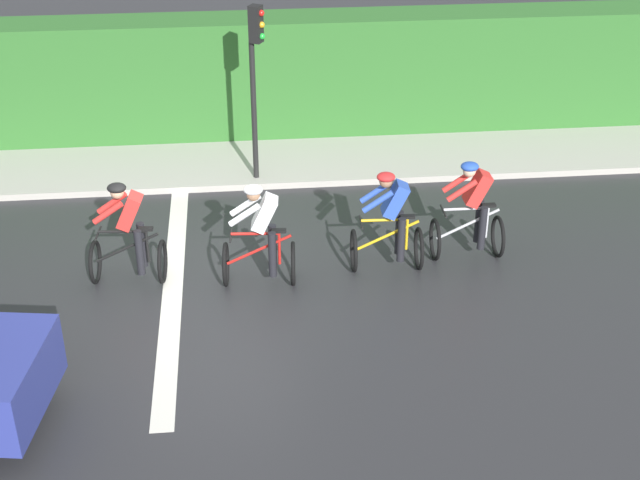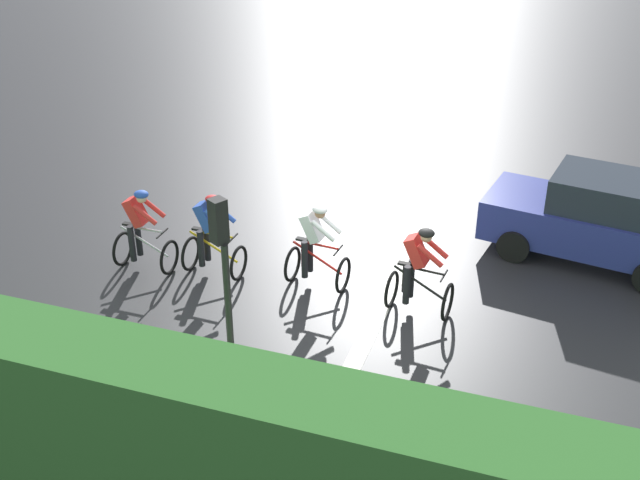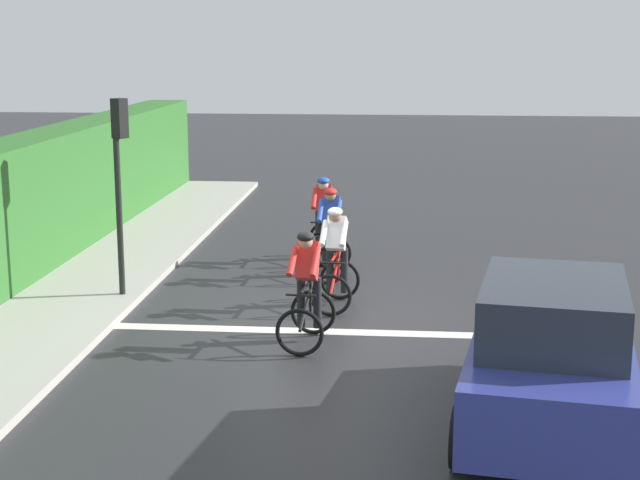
{
  "view_description": "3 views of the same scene",
  "coord_description": "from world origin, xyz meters",
  "px_view_note": "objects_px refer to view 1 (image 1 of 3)",
  "views": [
    {
      "loc": [
        12.07,
        0.52,
        7.39
      ],
      "look_at": [
        0.63,
        1.66,
        0.94
      ],
      "focal_mm": 51.07,
      "sensor_mm": 36.0,
      "label": 1
    },
    {
      "loc": [
        -11.72,
        -3.36,
        7.82
      ],
      "look_at": [
        0.32,
        0.77,
        0.91
      ],
      "focal_mm": 44.64,
      "sensor_mm": 36.0,
      "label": 2
    },
    {
      "loc": [
        1.34,
        -14.37,
        4.33
      ],
      "look_at": [
        0.0,
        0.35,
        1.21
      ],
      "focal_mm": 54.51,
      "sensor_mm": 36.0,
      "label": 3
    }
  ],
  "objects_px": {
    "traffic_light_near_crossing": "(255,69)",
    "cyclist_fourth": "(128,236)",
    "cyclist_second": "(390,224)",
    "cyclist_lead": "(471,212)",
    "cyclist_mid": "(261,238)"
  },
  "relations": [
    {
      "from": "cyclist_lead",
      "to": "cyclist_fourth",
      "type": "distance_m",
      "value": 5.3
    },
    {
      "from": "cyclist_second",
      "to": "traffic_light_near_crossing",
      "type": "xyz_separation_m",
      "value": [
        -3.29,
        -1.89,
        1.43
      ]
    },
    {
      "from": "cyclist_lead",
      "to": "traffic_light_near_crossing",
      "type": "distance_m",
      "value": 4.66
    },
    {
      "from": "cyclist_second",
      "to": "traffic_light_near_crossing",
      "type": "bearing_deg",
      "value": -150.12
    },
    {
      "from": "cyclist_mid",
      "to": "traffic_light_near_crossing",
      "type": "bearing_deg",
      "value": 178.43
    },
    {
      "from": "cyclist_lead",
      "to": "cyclist_mid",
      "type": "xyz_separation_m",
      "value": [
        0.48,
        -3.32,
        0.0
      ]
    },
    {
      "from": "traffic_light_near_crossing",
      "to": "cyclist_lead",
      "type": "bearing_deg",
      "value": 46.62
    },
    {
      "from": "cyclist_lead",
      "to": "cyclist_second",
      "type": "relative_size",
      "value": 1.0
    },
    {
      "from": "cyclist_lead",
      "to": "traffic_light_near_crossing",
      "type": "bearing_deg",
      "value": -133.38
    },
    {
      "from": "traffic_light_near_crossing",
      "to": "cyclist_fourth",
      "type": "bearing_deg",
      "value": -32.39
    },
    {
      "from": "cyclist_lead",
      "to": "cyclist_mid",
      "type": "distance_m",
      "value": 3.35
    },
    {
      "from": "cyclist_lead",
      "to": "cyclist_fourth",
      "type": "relative_size",
      "value": 1.0
    },
    {
      "from": "cyclist_lead",
      "to": "cyclist_fourth",
      "type": "height_order",
      "value": "same"
    },
    {
      "from": "cyclist_second",
      "to": "cyclist_mid",
      "type": "relative_size",
      "value": 1.0
    },
    {
      "from": "cyclist_second",
      "to": "cyclist_mid",
      "type": "xyz_separation_m",
      "value": [
        0.24,
        -1.99,
        0.0
      ]
    }
  ]
}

